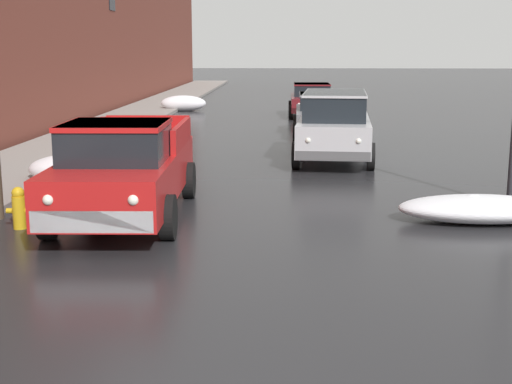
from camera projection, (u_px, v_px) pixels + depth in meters
The scene contains 9 objects.
left_sidewalk_slab at pixel (78, 141), 22.18m from camera, with size 2.84×80.00×0.13m, color gray.
snow_bank_near_corner_left at pixel (184, 103), 33.47m from camera, with size 2.14×0.90×0.74m.
snow_bank_along_left_kerb at pixel (480, 209), 12.20m from camera, with size 2.83×1.23×0.48m.
snow_bank_mid_block_left at pixel (76, 169), 15.58m from camera, with size 2.02×1.16×0.74m.
pickup_truck_red_approaching_near_lane at pixel (124, 169), 12.37m from camera, with size 2.24×5.35×1.76m.
suv_silver_parked_kerbside_close at pixel (334, 124), 18.67m from camera, with size 2.29×4.63×1.82m.
sedan_grey_parked_kerbside_mid at pixel (322, 113), 24.17m from camera, with size 2.00×4.36×1.42m.
sedan_maroon_parked_far_down_block at pixel (312, 99), 30.79m from camera, with size 2.00×4.13×1.42m.
fire_hydrant at pixel (19, 208), 11.72m from camera, with size 0.42×0.22×0.71m.
Camera 1 is at (0.77, -3.79, 2.97)m, focal length 49.60 mm.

